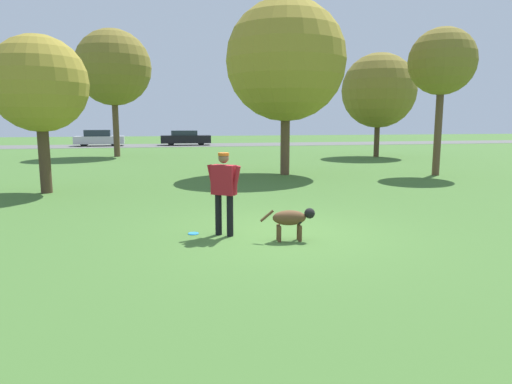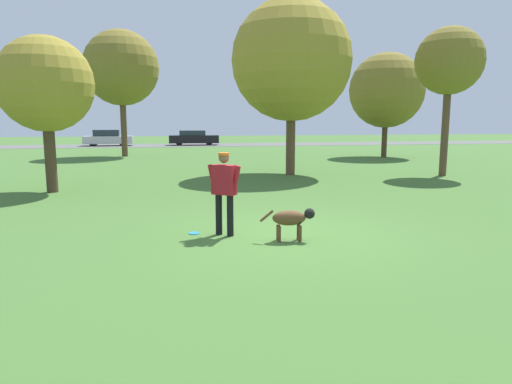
% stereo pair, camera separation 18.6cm
% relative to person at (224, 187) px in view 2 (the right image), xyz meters
% --- Properties ---
extents(ground_plane, '(120.00, 120.00, 0.00)m').
position_rel_person_xyz_m(ground_plane, '(1.08, -0.05, -0.97)').
color(ground_plane, '#426B2D').
extents(far_road_strip, '(120.00, 6.00, 0.01)m').
position_rel_person_xyz_m(far_road_strip, '(1.08, 33.98, -0.97)').
color(far_road_strip, '#5B5B59').
rests_on(far_road_strip, ground_plane).
extents(person, '(0.64, 0.52, 1.64)m').
position_rel_person_xyz_m(person, '(0.00, 0.00, 0.00)').
color(person, black).
rests_on(person, ground_plane).
extents(dog, '(1.05, 0.36, 0.62)m').
position_rel_person_xyz_m(dog, '(1.19, -0.66, -0.55)').
color(dog, brown).
rests_on(dog, ground_plane).
extents(frisbee, '(0.21, 0.21, 0.02)m').
position_rel_person_xyz_m(frisbee, '(-0.59, 0.23, -0.97)').
color(frisbee, '#268CE5').
rests_on(frisbee, ground_plane).
extents(tree_far_left, '(4.62, 4.62, 7.78)m').
position_rel_person_xyz_m(tree_far_left, '(-3.80, 21.29, 4.48)').
color(tree_far_left, brown).
rests_on(tree_far_left, ground_plane).
extents(tree_mid_center, '(4.91, 4.91, 7.12)m').
position_rel_person_xyz_m(tree_mid_center, '(3.96, 9.74, 3.68)').
color(tree_mid_center, brown).
rests_on(tree_mid_center, ground_plane).
extents(tree_near_left, '(2.92, 2.92, 4.81)m').
position_rel_person_xyz_m(tree_near_left, '(-4.71, 6.51, 2.36)').
color(tree_near_left, '#4C3826').
rests_on(tree_near_left, ground_plane).
extents(tree_near_right, '(2.67, 2.67, 5.94)m').
position_rel_person_xyz_m(tree_near_right, '(10.03, 8.18, 3.58)').
color(tree_near_right, brown).
rests_on(tree_near_right, ground_plane).
extents(tree_far_right, '(4.54, 4.54, 6.34)m').
position_rel_person_xyz_m(tree_far_right, '(12.11, 17.66, 3.09)').
color(tree_far_right, '#4C3826').
rests_on(tree_far_right, ground_plane).
extents(parked_car_silver, '(4.31, 1.92, 1.43)m').
position_rel_person_xyz_m(parked_car_silver, '(-6.41, 34.26, -0.28)').
color(parked_car_silver, '#B7B7BC').
rests_on(parked_car_silver, ground_plane).
extents(parked_car_black, '(4.58, 1.91, 1.36)m').
position_rel_person_xyz_m(parked_car_black, '(1.24, 33.97, -0.30)').
color(parked_car_black, black).
rests_on(parked_car_black, ground_plane).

